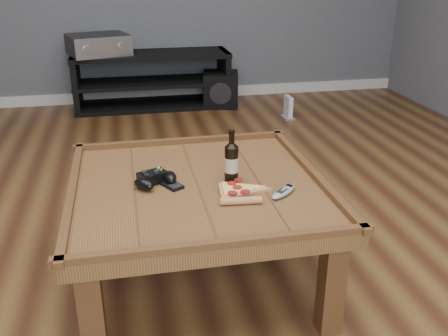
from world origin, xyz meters
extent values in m
plane|color=#3F2112|center=(0.00, 0.00, 0.00)|extent=(6.00, 6.00, 0.00)
cube|color=silver|center=(0.00, 2.99, 0.05)|extent=(5.00, 0.02, 0.10)
cube|color=#523317|center=(0.00, 0.00, 0.42)|extent=(1.00, 1.00, 0.06)
cube|color=#472C13|center=(-0.42, -0.42, 0.20)|extent=(0.08, 0.08, 0.39)
cube|color=#472C13|center=(0.42, -0.42, 0.20)|extent=(0.08, 0.08, 0.39)
cube|color=#472C13|center=(-0.42, 0.42, 0.20)|extent=(0.08, 0.08, 0.39)
cube|color=#472C13|center=(0.42, 0.42, 0.20)|extent=(0.08, 0.08, 0.39)
cube|color=#472C13|center=(0.00, 0.48, 0.46)|extent=(1.03, 0.03, 0.03)
cube|color=#472C13|center=(0.00, -0.48, 0.46)|extent=(1.03, 0.03, 0.03)
cube|color=#472C13|center=(0.48, 0.00, 0.46)|extent=(0.03, 1.03, 0.03)
cube|color=#472C13|center=(-0.48, 0.00, 0.46)|extent=(0.03, 1.03, 0.03)
cube|color=black|center=(0.00, 2.75, 0.48)|extent=(1.40, 0.45, 0.04)
cube|color=black|center=(0.00, 2.75, 0.23)|extent=(1.40, 0.45, 0.03)
cube|color=black|center=(0.00, 2.75, 0.02)|extent=(1.40, 0.45, 0.04)
cube|color=black|center=(-0.67, 2.75, 0.25)|extent=(0.05, 0.44, 0.50)
cube|color=black|center=(0.67, 2.75, 0.25)|extent=(0.05, 0.44, 0.50)
cylinder|color=black|center=(0.14, 0.00, 0.52)|extent=(0.06, 0.06, 0.15)
cone|color=black|center=(0.14, 0.00, 0.61)|extent=(0.05, 0.05, 0.03)
cylinder|color=black|center=(0.14, 0.00, 0.64)|extent=(0.02, 0.02, 0.05)
cylinder|color=black|center=(0.14, 0.00, 0.66)|extent=(0.03, 0.03, 0.01)
cylinder|color=#C1B18B|center=(0.14, 0.00, 0.52)|extent=(0.06, 0.06, 0.06)
cube|color=black|center=(-0.17, 0.05, 0.48)|extent=(0.13, 0.11, 0.04)
ellipsoid|color=black|center=(-0.21, -0.01, 0.47)|extent=(0.10, 0.10, 0.04)
ellipsoid|color=black|center=(-0.10, 0.03, 0.47)|extent=(0.05, 0.10, 0.04)
cylinder|color=black|center=(-0.21, 0.05, 0.50)|extent=(0.02, 0.02, 0.01)
cylinder|color=black|center=(-0.16, 0.04, 0.50)|extent=(0.02, 0.02, 0.01)
cylinder|color=yellow|center=(-0.15, 0.08, 0.50)|extent=(0.01, 0.01, 0.01)
cylinder|color=red|center=(-0.13, 0.07, 0.50)|extent=(0.01, 0.01, 0.01)
cylinder|color=#0C33CC|center=(-0.15, 0.07, 0.50)|extent=(0.01, 0.01, 0.01)
cylinder|color=#0C9919|center=(-0.14, 0.06, 0.50)|extent=(0.01, 0.01, 0.01)
cylinder|color=#B87D50|center=(0.13, -0.21, 0.46)|extent=(0.16, 0.04, 0.03)
cylinder|color=maroon|center=(0.11, -0.15, 0.47)|extent=(0.04, 0.04, 0.00)
cylinder|color=maroon|center=(0.16, -0.15, 0.47)|extent=(0.04, 0.04, 0.00)
cylinder|color=maroon|center=(0.14, -0.11, 0.47)|extent=(0.04, 0.04, 0.00)
cylinder|color=maroon|center=(0.13, -0.06, 0.47)|extent=(0.04, 0.04, 0.00)
cylinder|color=maroon|center=(0.16, -0.04, 0.47)|extent=(0.04, 0.04, 0.00)
cube|color=black|center=(-0.10, 0.00, 0.46)|extent=(0.09, 0.11, 0.01)
cube|color=black|center=(-0.11, 0.02, 0.46)|extent=(0.05, 0.05, 0.00)
cube|color=black|center=(-0.09, -0.02, 0.46)|extent=(0.06, 0.06, 0.00)
ellipsoid|color=#8F939B|center=(0.31, -0.16, 0.46)|extent=(0.15, 0.14, 0.02)
cube|color=black|center=(0.34, -0.13, 0.47)|extent=(0.03, 0.03, 0.00)
cube|color=black|center=(0.30, -0.17, 0.47)|extent=(0.06, 0.05, 0.00)
cube|color=black|center=(-0.45, 2.75, 0.59)|extent=(0.59, 0.52, 0.17)
cube|color=#A8ABB1|center=(-0.39, 2.56, 0.59)|extent=(0.47, 0.15, 0.17)
cylinder|color=#A8ABB1|center=(-0.53, 2.51, 0.59)|extent=(0.07, 0.03, 0.06)
cylinder|color=#A8ABB1|center=(-0.25, 2.59, 0.59)|extent=(0.07, 0.03, 0.06)
cube|color=black|center=(0.62, 2.66, 0.16)|extent=(0.37, 0.37, 0.31)
cylinder|color=black|center=(0.59, 2.51, 0.16)|extent=(0.19, 0.05, 0.20)
cube|color=slate|center=(1.11, 2.16, 0.01)|extent=(0.09, 0.15, 0.01)
cube|color=white|center=(1.11, 2.16, 0.10)|extent=(0.04, 0.14, 0.18)
camera|label=1|loc=(-0.26, -1.80, 1.29)|focal=40.00mm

